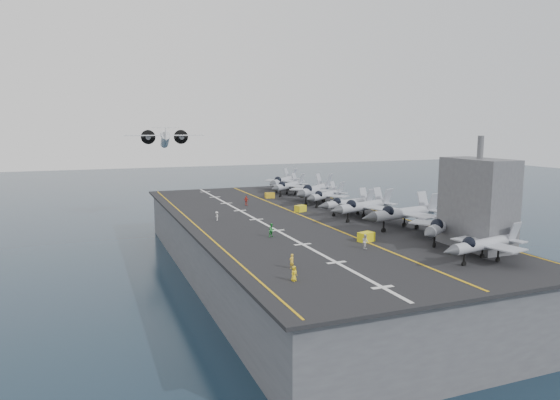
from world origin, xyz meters
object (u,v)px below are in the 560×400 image
object	(u,v)px
fighter_jet_0	(484,243)
transport_plane	(165,140)
tow_cart_a	(366,237)
island_superstructure	(478,192)

from	to	relation	value
fighter_jet_0	transport_plane	world-z (taller)	transport_plane
fighter_jet_0	tow_cart_a	size ratio (longest dim) A/B	5.67
island_superstructure	transport_plane	distance (m)	93.97
fighter_jet_0	tow_cart_a	distance (m)	16.31
island_superstructure	fighter_jet_0	bearing A→B (deg)	-125.02
fighter_jet_0	tow_cart_a	world-z (taller)	fighter_jet_0
tow_cart_a	fighter_jet_0	bearing A→B (deg)	-61.52
island_superstructure	transport_plane	size ratio (longest dim) A/B	0.64
tow_cart_a	transport_plane	bearing A→B (deg)	100.88
fighter_jet_0	tow_cart_a	bearing A→B (deg)	118.48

